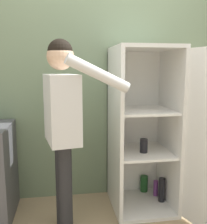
{
  "coord_description": "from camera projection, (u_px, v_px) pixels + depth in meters",
  "views": [
    {
      "loc": [
        -0.4,
        -1.88,
        1.43
      ],
      "look_at": [
        -0.01,
        0.6,
        1.01
      ],
      "focal_mm": 42.0,
      "sensor_mm": 36.0,
      "label": 1
    }
  ],
  "objects": [
    {
      "name": "wall_back",
      "position": [
        99.0,
        83.0,
        2.87
      ],
      "size": [
        7.0,
        0.06,
        2.55
      ],
      "color": "gray",
      "rests_on": "ground_plane"
    },
    {
      "name": "person",
      "position": [
        63.0,
        113.0,
        2.21
      ],
      "size": [
        0.71,
        0.57,
        1.67
      ],
      "color": "#262628",
      "rests_on": "ground_plane"
    },
    {
      "name": "refrigerator",
      "position": [
        154.0,
        132.0,
        2.58
      ],
      "size": [
        0.85,
        1.23,
        1.64
      ],
      "color": "white",
      "rests_on": "ground_plane"
    }
  ]
}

